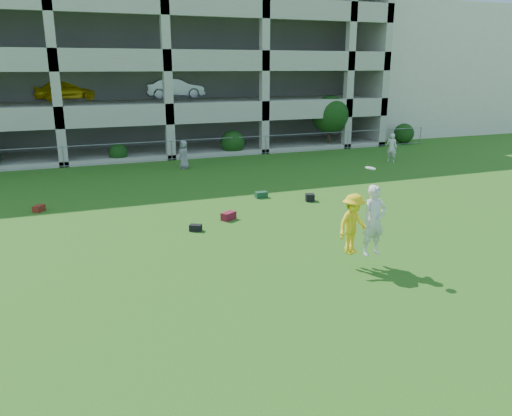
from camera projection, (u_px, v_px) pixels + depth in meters
name	position (u px, v px, depth m)	size (l,w,h in m)	color
ground	(332.00, 288.00, 12.54)	(100.00, 100.00, 0.00)	#235114
stucco_building	(404.00, 70.00, 44.28)	(16.00, 14.00, 10.00)	beige
bystander_c	(184.00, 155.00, 26.99)	(0.75, 0.49, 1.53)	gray
bystander_e	(392.00, 148.00, 28.84)	(0.61, 0.40, 1.68)	silver
bag_red_a	(229.00, 216.00, 18.12)	(0.55, 0.30, 0.28)	#5A0F19
bag_black_b	(196.00, 228.00, 16.90)	(0.40, 0.25, 0.22)	black
crate_d	(310.00, 197.00, 20.63)	(0.35, 0.35, 0.30)	black
bag_red_f	(39.00, 208.00, 19.15)	(0.45, 0.28, 0.24)	#5B150F
bag_green_g	(261.00, 195.00, 21.17)	(0.50, 0.30, 0.25)	#153A23
frisbee_contest	(361.00, 223.00, 13.59)	(1.57, 0.97, 2.49)	yellow
parking_garage	(142.00, 57.00, 35.71)	(30.00, 14.00, 12.00)	#9E998C
fence	(172.00, 150.00, 29.40)	(36.06, 0.06, 1.20)	gray
shrub_row	(241.00, 130.00, 31.39)	(34.38, 2.52, 3.50)	#163D11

